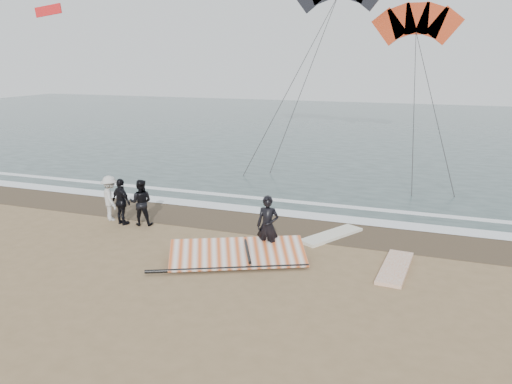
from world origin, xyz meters
TOP-DOWN VIEW (x-y plane):
  - ground at (0.00, 0.00)m, footprint 120.00×120.00m
  - sea at (0.00, 33.00)m, footprint 120.00×54.00m
  - wet_sand at (0.00, 4.50)m, footprint 120.00×2.80m
  - foam_near at (0.00, 5.90)m, footprint 120.00×0.90m
  - foam_far at (0.00, 7.60)m, footprint 120.00×0.45m
  - man_main at (-0.01, 1.61)m, footprint 0.72×0.51m
  - board_white at (3.86, 1.77)m, footprint 0.90×2.62m
  - board_cream at (1.56, 3.88)m, footprint 1.87×2.57m
  - trio_cluster at (-6.07, 2.79)m, footprint 2.53×1.29m
  - sail_rig at (-0.72, 0.86)m, footprint 4.36×3.41m
  - kite_red at (2.90, 23.64)m, footprint 6.31×6.86m
  - distant_kites at (-36.05, 29.00)m, footprint 19.60×6.12m

SIDE VIEW (x-z plane):
  - ground at x=0.00m, z-range 0.00..0.00m
  - wet_sand at x=0.00m, z-range 0.00..0.01m
  - sea at x=0.00m, z-range 0.00..0.02m
  - foam_near at x=0.00m, z-range 0.02..0.03m
  - foam_far at x=0.00m, z-range 0.02..0.03m
  - board_white at x=3.86m, z-range 0.00..0.10m
  - board_cream at x=1.56m, z-range 0.00..0.11m
  - sail_rig at x=-0.72m, z-range -0.06..0.45m
  - trio_cluster at x=-6.07m, z-range -0.01..1.73m
  - man_main at x=-0.01m, z-range 0.00..1.90m
  - kite_red at x=2.90m, z-range 0.23..15.75m
  - distant_kites at x=-36.05m, z-range 8.99..14.20m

